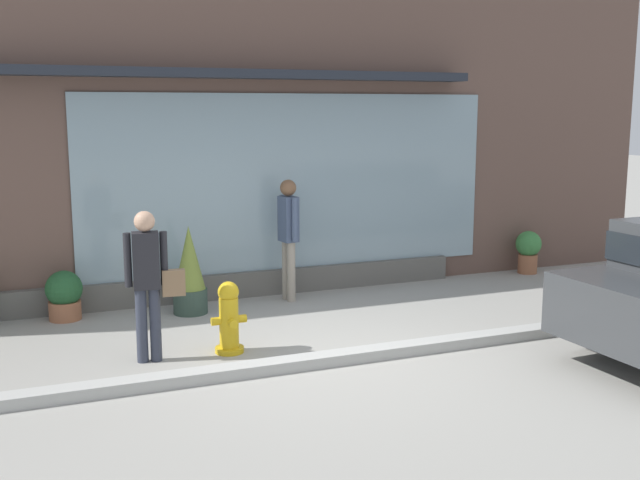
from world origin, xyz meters
The scene contains 9 objects.
ground_plane centered at (0.00, 0.00, 0.00)m, with size 60.00×60.00×0.00m, color #9E9B93.
curb_strip centered at (0.00, -0.20, 0.06)m, with size 14.00×0.24×0.12m, color #B2B2AD.
storefront centered at (0.01, 3.19, 2.48)m, with size 14.00×0.81×5.05m.
fire_hydrant centered at (-0.89, 0.59, 0.40)m, with size 0.39×0.36×0.80m.
pedestrian_with_handbag centered at (-1.74, 0.61, 0.93)m, with size 0.62×0.23×1.62m.
pedestrian_passerby centered at (0.51, 2.53, 1.00)m, with size 0.23×0.46×1.70m.
potted_plant_corner_tall centered at (-2.49, 2.66, 0.33)m, with size 0.46×0.46×0.64m.
potted_plant_by_entrance centered at (-0.93, 2.37, 0.56)m, with size 0.45×0.45×1.17m.
potted_plant_trailing_edge centered at (4.74, 2.73, 0.39)m, with size 0.42×0.42×0.70m.
Camera 1 is at (-3.00, -7.30, 2.68)m, focal length 42.71 mm.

